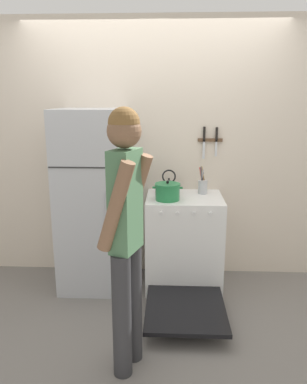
% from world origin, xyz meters
% --- Properties ---
extents(ground_plane, '(14.00, 14.00, 0.00)m').
position_xyz_m(ground_plane, '(0.00, 0.00, 0.00)').
color(ground_plane, slate).
extents(wall_back, '(10.00, 0.06, 2.55)m').
position_xyz_m(wall_back, '(0.00, 0.03, 1.27)').
color(wall_back, beige).
rests_on(wall_back, ground_plane).
extents(refrigerator, '(0.61, 0.66, 1.70)m').
position_xyz_m(refrigerator, '(-0.57, -0.32, 0.85)').
color(refrigerator, '#B7BABF').
rests_on(refrigerator, ground_plane).
extents(stove_range, '(0.71, 1.32, 0.90)m').
position_xyz_m(stove_range, '(0.30, -0.34, 0.44)').
color(stove_range, white).
rests_on(stove_range, ground_plane).
extents(dutch_oven_pot, '(0.27, 0.23, 0.18)m').
position_xyz_m(dutch_oven_pot, '(0.14, -0.42, 0.97)').
color(dutch_oven_pot, '#237A42').
rests_on(dutch_oven_pot, stove_range).
extents(tea_kettle, '(0.21, 0.17, 0.23)m').
position_xyz_m(tea_kettle, '(0.15, -0.18, 0.97)').
color(tea_kettle, black).
rests_on(tea_kettle, stove_range).
extents(utensil_jar, '(0.09, 0.09, 0.27)m').
position_xyz_m(utensil_jar, '(0.48, -0.17, 0.97)').
color(utensil_jar, '#B7BABF').
rests_on(utensil_jar, stove_range).
extents(person, '(0.36, 0.42, 1.75)m').
position_xyz_m(person, '(-0.11, -1.49, 1.00)').
color(person, '#2D2D30').
rests_on(person, ground_plane).
extents(wall_knife_strip, '(0.24, 0.03, 0.31)m').
position_xyz_m(wall_knife_strip, '(0.55, -0.02, 1.41)').
color(wall_knife_strip, brown).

